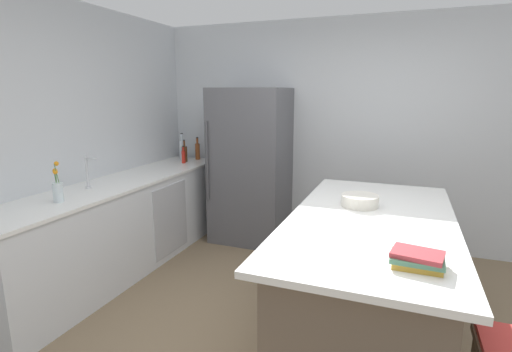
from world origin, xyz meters
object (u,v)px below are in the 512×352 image
(flower_vase, at_px, (58,189))
(syrup_bottle, at_px, (185,153))
(refrigerator, at_px, (251,166))
(soda_bottle, at_px, (182,149))
(kitchen_island, at_px, (368,278))
(sink_faucet, at_px, (88,172))
(vinegar_bottle, at_px, (198,151))
(cookbook_stack, at_px, (417,259))
(hot_sauce_bottle, at_px, (184,156))
(mixing_bowl, at_px, (360,201))

(flower_vase, distance_m, syrup_bottle, 1.97)
(refrigerator, xyz_separation_m, flower_vase, (-0.83, -2.02, 0.11))
(soda_bottle, bearing_deg, syrup_bottle, -45.67)
(refrigerator, height_order, flower_vase, refrigerator)
(kitchen_island, distance_m, syrup_bottle, 2.88)
(syrup_bottle, bearing_deg, refrigerator, 3.22)
(refrigerator, distance_m, sink_faucet, 1.85)
(kitchen_island, xyz_separation_m, vinegar_bottle, (-2.33, 1.69, 0.57))
(vinegar_bottle, xyz_separation_m, cookbook_stack, (2.61, -2.41, -0.07))
(sink_faucet, relative_size, hot_sauce_bottle, 1.41)
(flower_vase, xyz_separation_m, cookbook_stack, (2.63, -0.24, -0.06))
(refrigerator, xyz_separation_m, soda_bottle, (-0.97, 0.04, 0.14))
(syrup_bottle, distance_m, hot_sauce_bottle, 0.11)
(refrigerator, bearing_deg, vinegar_bottle, 169.12)
(vinegar_bottle, distance_m, syrup_bottle, 0.22)
(syrup_bottle, height_order, cookbook_stack, syrup_bottle)
(soda_bottle, distance_m, hot_sauce_bottle, 0.24)
(vinegar_bottle, height_order, syrup_bottle, vinegar_bottle)
(refrigerator, relative_size, cookbook_stack, 6.94)
(soda_bottle, bearing_deg, sink_faucet, -88.90)
(kitchen_island, relative_size, syrup_bottle, 7.93)
(flower_vase, xyz_separation_m, hot_sauce_bottle, (-0.01, 1.87, -0.02))
(cookbook_stack, bearing_deg, kitchen_island, 110.84)
(flower_vase, distance_m, mixing_bowl, 2.36)
(soda_bottle, height_order, syrup_bottle, soda_bottle)
(vinegar_bottle, xyz_separation_m, syrup_bottle, (-0.07, -0.20, -0.01))
(refrigerator, distance_m, syrup_bottle, 0.88)
(kitchen_island, distance_m, refrigerator, 2.21)
(syrup_bottle, bearing_deg, flower_vase, -88.56)
(vinegar_bottle, height_order, hot_sauce_bottle, vinegar_bottle)
(cookbook_stack, bearing_deg, hot_sauce_bottle, 141.28)
(vinegar_bottle, bearing_deg, flower_vase, -90.54)
(kitchen_island, height_order, flower_vase, flower_vase)
(flower_vase, bearing_deg, hot_sauce_bottle, 90.16)
(syrup_bottle, bearing_deg, cookbook_stack, -39.53)
(flower_vase, xyz_separation_m, mixing_bowl, (2.24, 0.74, -0.06))
(sink_faucet, bearing_deg, soda_bottle, 91.10)
(soda_bottle, height_order, hot_sauce_bottle, soda_bottle)
(hot_sauce_bottle, height_order, cookbook_stack, hot_sauce_bottle)
(cookbook_stack, bearing_deg, flower_vase, 174.77)
(flower_vase, bearing_deg, sink_faucet, 104.17)
(cookbook_stack, height_order, mixing_bowl, mixing_bowl)
(soda_bottle, bearing_deg, vinegar_bottle, 34.40)
(kitchen_island, relative_size, cookbook_stack, 8.35)
(refrigerator, height_order, syrup_bottle, refrigerator)
(kitchen_island, relative_size, soda_bottle, 6.32)
(kitchen_island, distance_m, sink_faucet, 2.54)
(sink_faucet, distance_m, vinegar_bottle, 1.74)
(vinegar_bottle, distance_m, soda_bottle, 0.20)
(soda_bottle, height_order, mixing_bowl, soda_bottle)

